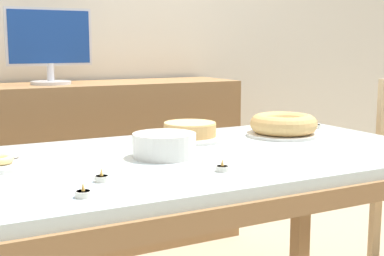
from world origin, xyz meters
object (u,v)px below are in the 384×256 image
object	(u,v)px
cake_chocolate_round	(190,132)
tealight_left_edge	(83,193)
cake_golden_bundt	(283,125)
computer_monitor	(50,46)
tealight_right_edge	(102,178)
tealight_centre	(317,126)
plate_stack	(164,145)
tealight_near_front	(222,168)

from	to	relation	value
cake_chocolate_round	tealight_left_edge	bearing A→B (deg)	-135.36
cake_golden_bundt	tealight_left_edge	distance (m)	1.10
computer_monitor	tealight_right_edge	size ratio (longest dim) A/B	10.60
tealight_left_edge	tealight_right_edge	distance (m)	0.15
tealight_centre	tealight_left_edge	bearing A→B (deg)	-154.70
cake_golden_bundt	tealight_right_edge	xyz separation A→B (m)	(-0.89, -0.37, -0.03)
plate_stack	tealight_centre	xyz separation A→B (m)	(0.87, 0.25, -0.03)
cake_golden_bundt	tealight_centre	xyz separation A→B (m)	(0.26, 0.10, -0.03)
plate_stack	tealight_near_front	distance (m)	0.27
tealight_left_edge	cake_golden_bundt	bearing A→B (deg)	26.54
tealight_centre	tealight_right_edge	distance (m)	1.24
tealight_left_edge	tealight_centre	size ratio (longest dim) A/B	1.00
cake_chocolate_round	plate_stack	distance (m)	0.35
cake_chocolate_round	plate_stack	world-z (taller)	plate_stack
tealight_left_edge	tealight_centre	distance (m)	1.37
computer_monitor	plate_stack	bearing A→B (deg)	-85.00
tealight_near_front	tealight_right_edge	xyz separation A→B (m)	(-0.35, 0.05, 0.00)
plate_stack	tealight_near_front	xyz separation A→B (m)	(0.06, -0.27, -0.03)
tealight_left_edge	tealight_near_front	size ratio (longest dim) A/B	1.00
plate_stack	tealight_right_edge	bearing A→B (deg)	-143.30
tealight_centre	plate_stack	bearing A→B (deg)	-164.05
tealight_centre	computer_monitor	bearing A→B (deg)	137.48
tealight_right_edge	tealight_near_front	bearing A→B (deg)	-8.34
computer_monitor	cake_golden_bundt	size ratio (longest dim) A/B	1.42
computer_monitor	tealight_centre	xyz separation A→B (m)	(0.97, -0.89, -0.35)
computer_monitor	tealight_near_front	bearing A→B (deg)	-83.34
plate_stack	computer_monitor	bearing A→B (deg)	95.00
plate_stack	tealight_left_edge	bearing A→B (deg)	-137.88
cake_chocolate_round	plate_stack	size ratio (longest dim) A/B	1.51
cake_golden_bundt	plate_stack	size ratio (longest dim) A/B	1.42
tealight_centre	tealight_near_front	size ratio (longest dim) A/B	1.00
cake_chocolate_round	tealight_left_edge	size ratio (longest dim) A/B	7.93
cake_golden_bundt	tealight_near_front	size ratio (longest dim) A/B	7.44
tealight_right_edge	cake_golden_bundt	bearing A→B (deg)	22.23
cake_golden_bundt	plate_stack	bearing A→B (deg)	-166.01
computer_monitor	plate_stack	xyz separation A→B (m)	(0.10, -1.13, -0.32)
computer_monitor	tealight_near_front	world-z (taller)	computer_monitor
plate_stack	tealight_near_front	world-z (taller)	plate_stack
cake_golden_bundt	tealight_left_edge	bearing A→B (deg)	-153.46
computer_monitor	tealight_right_edge	xyz separation A→B (m)	(-0.19, -1.35, -0.35)
computer_monitor	cake_chocolate_round	bearing A→B (deg)	-69.19
computer_monitor	tealight_left_edge	xyz separation A→B (m)	(-0.28, -1.47, -0.35)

